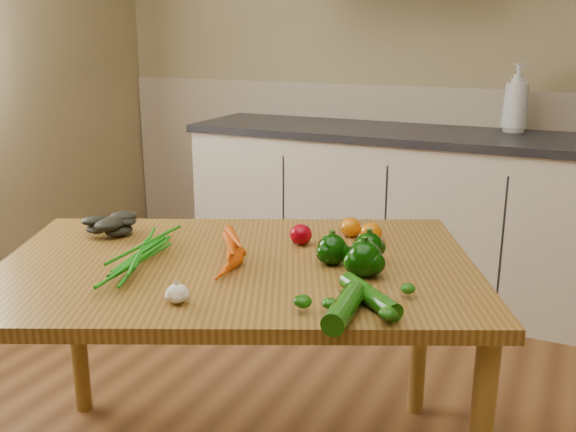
# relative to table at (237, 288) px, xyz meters

# --- Properties ---
(room) EXTENTS (4.04, 5.04, 2.64)m
(room) POSITION_rel_table_xyz_m (0.11, -0.28, 0.59)
(room) COLOR brown
(room) RESTS_ON ground
(counter_run) EXTENTS (2.84, 0.64, 1.14)m
(counter_run) POSITION_rel_table_xyz_m (0.33, 1.73, -0.20)
(counter_run) COLOR beige
(counter_run) RESTS_ON ground
(table) EXTENTS (1.63, 1.38, 0.74)m
(table) POSITION_rel_table_xyz_m (0.00, 0.00, 0.00)
(table) COLOR olive
(table) RESTS_ON ground
(soap_bottle_a) EXTENTS (0.18, 0.18, 0.34)m
(soap_bottle_a) POSITION_rel_table_xyz_m (0.55, 1.89, 0.41)
(soap_bottle_a) COLOR silver
(soap_bottle_a) RESTS_ON counter_run
(carrot_bunch) EXTENTS (0.32, 0.29, 0.07)m
(carrot_bunch) POSITION_rel_table_xyz_m (-0.08, -0.06, 0.12)
(carrot_bunch) COLOR #C94604
(carrot_bunch) RESTS_ON table
(leafy_greens) EXTENTS (0.20, 0.18, 0.10)m
(leafy_greens) POSITION_rel_table_xyz_m (-0.49, 0.03, 0.13)
(leafy_greens) COLOR black
(leafy_greens) RESTS_ON table
(garlic_bulb) EXTENTS (0.06, 0.06, 0.05)m
(garlic_bulb) POSITION_rel_table_xyz_m (0.01, -0.32, 0.11)
(garlic_bulb) COLOR white
(garlic_bulb) RESTS_ON table
(pepper_a) EXTENTS (0.09, 0.09, 0.09)m
(pepper_a) POSITION_rel_table_xyz_m (0.26, 0.10, 0.13)
(pepper_a) COLOR #063102
(pepper_a) RESTS_ON table
(pepper_b) EXTENTS (0.09, 0.09, 0.09)m
(pepper_b) POSITION_rel_table_xyz_m (0.35, 0.17, 0.12)
(pepper_b) COLOR #063102
(pepper_b) RESTS_ON table
(pepper_c) EXTENTS (0.10, 0.10, 0.10)m
(pepper_c) POSITION_rel_table_xyz_m (0.37, 0.05, 0.13)
(pepper_c) COLOR #063102
(pepper_c) RESTS_ON table
(tomato_a) EXTENTS (0.07, 0.07, 0.07)m
(tomato_a) POSITION_rel_table_xyz_m (0.11, 0.22, 0.12)
(tomato_a) COLOR maroon
(tomato_a) RESTS_ON table
(tomato_b) EXTENTS (0.07, 0.07, 0.06)m
(tomato_b) POSITION_rel_table_xyz_m (0.22, 0.37, 0.11)
(tomato_b) COLOR #D26605
(tomato_b) RESTS_ON table
(tomato_c) EXTENTS (0.07, 0.07, 0.06)m
(tomato_c) POSITION_rel_table_xyz_m (0.30, 0.34, 0.11)
(tomato_c) COLOR #D26605
(tomato_c) RESTS_ON table
(zucchini_a) EXTENTS (0.20, 0.18, 0.05)m
(zucchini_a) POSITION_rel_table_xyz_m (0.45, -0.13, 0.11)
(zucchini_a) COLOR #104607
(zucchini_a) RESTS_ON table
(zucchini_b) EXTENTS (0.07, 0.21, 0.06)m
(zucchini_b) POSITION_rel_table_xyz_m (0.42, -0.23, 0.11)
(zucchini_b) COLOR #104607
(zucchini_b) RESTS_ON table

